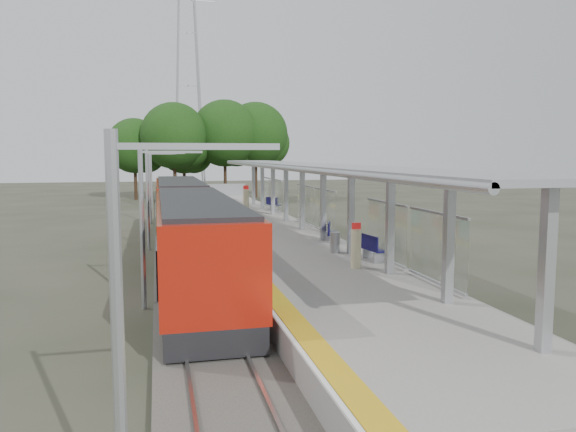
{
  "coord_description": "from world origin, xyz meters",
  "views": [
    {
      "loc": [
        -5.79,
        -11.86,
        5.1
      ],
      "look_at": [
        0.06,
        13.16,
        2.3
      ],
      "focal_mm": 35.0,
      "sensor_mm": 36.0,
      "label": 1
    }
  ],
  "objects_px": {
    "info_pillar_near": "(356,248)",
    "info_pillar_far": "(246,201)",
    "bench_near": "(371,247)",
    "bench_mid": "(331,232)",
    "bench_far": "(273,203)",
    "train": "(186,220)",
    "litter_bin": "(335,242)"
  },
  "relations": [
    {
      "from": "info_pillar_near",
      "to": "info_pillar_far",
      "type": "distance_m",
      "value": 20.74
    },
    {
      "from": "bench_near",
      "to": "bench_mid",
      "type": "distance_m",
      "value": 4.78
    },
    {
      "from": "bench_mid",
      "to": "bench_far",
      "type": "relative_size",
      "value": 0.98
    },
    {
      "from": "info_pillar_near",
      "to": "info_pillar_far",
      "type": "bearing_deg",
      "value": 96.8
    },
    {
      "from": "info_pillar_near",
      "to": "bench_mid",
      "type": "bearing_deg",
      "value": 85.68
    },
    {
      "from": "bench_near",
      "to": "info_pillar_near",
      "type": "distance_m",
      "value": 1.64
    },
    {
      "from": "train",
      "to": "litter_bin",
      "type": "bearing_deg",
      "value": -35.78
    },
    {
      "from": "train",
      "to": "info_pillar_near",
      "type": "xyz_separation_m",
      "value": [
        5.7,
        -7.56,
        -0.33
      ]
    },
    {
      "from": "train",
      "to": "info_pillar_near",
      "type": "relative_size",
      "value": 16.57
    },
    {
      "from": "train",
      "to": "bench_mid",
      "type": "xyz_separation_m",
      "value": [
        6.64,
        -1.54,
        -0.56
      ]
    },
    {
      "from": "train",
      "to": "bench_near",
      "type": "xyz_separation_m",
      "value": [
        6.76,
        -6.32,
        -0.52
      ]
    },
    {
      "from": "train",
      "to": "litter_bin",
      "type": "height_order",
      "value": "train"
    },
    {
      "from": "bench_near",
      "to": "info_pillar_far",
      "type": "distance_m",
      "value": 19.58
    },
    {
      "from": "bench_far",
      "to": "info_pillar_far",
      "type": "relative_size",
      "value": 0.75
    },
    {
      "from": "bench_mid",
      "to": "bench_near",
      "type": "bearing_deg",
      "value": -68.23
    },
    {
      "from": "info_pillar_near",
      "to": "litter_bin",
      "type": "height_order",
      "value": "info_pillar_near"
    },
    {
      "from": "bench_near",
      "to": "bench_far",
      "type": "height_order",
      "value": "bench_near"
    },
    {
      "from": "bench_near",
      "to": "litter_bin",
      "type": "height_order",
      "value": "bench_near"
    },
    {
      "from": "info_pillar_far",
      "to": "bench_far",
      "type": "bearing_deg",
      "value": 46.33
    },
    {
      "from": "bench_mid",
      "to": "info_pillar_near",
      "type": "relative_size",
      "value": 0.86
    },
    {
      "from": "bench_near",
      "to": "info_pillar_far",
      "type": "xyz_separation_m",
      "value": [
        -1.85,
        19.49,
        0.3
      ]
    },
    {
      "from": "train",
      "to": "info_pillar_near",
      "type": "height_order",
      "value": "train"
    },
    {
      "from": "bench_far",
      "to": "info_pillar_near",
      "type": "distance_m",
      "value": 21.88
    },
    {
      "from": "bench_far",
      "to": "info_pillar_far",
      "type": "bearing_deg",
      "value": -176.28
    },
    {
      "from": "bench_far",
      "to": "info_pillar_near",
      "type": "xyz_separation_m",
      "value": [
        -1.42,
        -21.83,
        0.22
      ]
    },
    {
      "from": "train",
      "to": "bench_near",
      "type": "relative_size",
      "value": 18.06
    },
    {
      "from": "bench_mid",
      "to": "litter_bin",
      "type": "distance_m",
      "value": 2.83
    },
    {
      "from": "bench_near",
      "to": "bench_far",
      "type": "relative_size",
      "value": 1.05
    },
    {
      "from": "bench_mid",
      "to": "bench_far",
      "type": "height_order",
      "value": "bench_far"
    },
    {
      "from": "litter_bin",
      "to": "train",
      "type": "bearing_deg",
      "value": 144.22
    },
    {
      "from": "bench_far",
      "to": "info_pillar_near",
      "type": "relative_size",
      "value": 0.87
    },
    {
      "from": "train",
      "to": "bench_near",
      "type": "height_order",
      "value": "train"
    }
  ]
}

